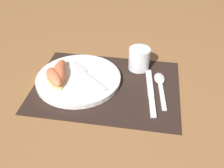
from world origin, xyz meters
TOP-DOWN VIEW (x-y plane):
  - ground_plane at (0.00, 0.00)m, footprint 3.00×3.00m
  - placemat at (0.00, 0.00)m, footprint 0.46×0.34m
  - plate at (-0.09, 0.01)m, footprint 0.27×0.27m
  - juice_glass at (0.09, 0.11)m, footprint 0.07×0.07m
  - knife at (0.14, -0.02)m, footprint 0.04×0.22m
  - spoon at (0.17, 0.03)m, footprint 0.04×0.18m
  - fork at (-0.08, 0.02)m, footprint 0.16×0.14m
  - citrus_wedge_0 at (-0.16, 0.01)m, footprint 0.05×0.13m
  - citrus_wedge_1 at (-0.15, -0.01)m, footprint 0.07×0.13m
  - citrus_wedge_2 at (-0.16, -0.03)m, footprint 0.10×0.11m

SIDE VIEW (x-z plane):
  - ground_plane at x=0.00m, z-range 0.00..0.00m
  - placemat at x=0.00m, z-range 0.00..0.00m
  - knife at x=0.14m, z-range 0.00..0.01m
  - spoon at x=0.17m, z-range 0.00..0.01m
  - plate at x=-0.09m, z-range 0.00..0.02m
  - fork at x=-0.08m, z-range 0.02..0.02m
  - citrus_wedge_0 at x=-0.16m, z-range 0.02..0.05m
  - citrus_wedge_1 at x=-0.15m, z-range 0.02..0.05m
  - citrus_wedge_2 at x=-0.16m, z-range 0.02..0.05m
  - juice_glass at x=0.09m, z-range 0.00..0.07m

